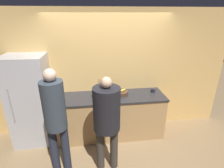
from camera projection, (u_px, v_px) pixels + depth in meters
name	position (u px, v px, depth m)	size (l,w,h in m)	color
ground_plane	(113.00, 145.00, 3.54)	(14.00, 14.00, 0.00)	#8C704C
wall_back	(109.00, 73.00, 3.72)	(5.20, 0.06, 2.60)	#E0B266
counter	(111.00, 115.00, 3.72)	(2.21, 0.70, 0.92)	tan
refrigerator	(31.00, 101.00, 3.38)	(0.74, 0.63, 1.80)	#B7B7BC
person_left	(55.00, 116.00, 2.59)	(0.33, 0.33, 1.80)	#232838
person_center	(107.00, 116.00, 2.67)	(0.41, 0.41, 1.65)	#38332D
fruit_bowl	(121.00, 93.00, 3.59)	(0.28, 0.28, 0.12)	#4C3323
utensil_crock	(100.00, 89.00, 3.68)	(0.12, 0.12, 0.30)	#ADA393
bottle_red	(94.00, 94.00, 3.41)	(0.08, 0.08, 0.24)	red
bottle_clear	(100.00, 93.00, 3.48)	(0.06, 0.06, 0.21)	silver
bottle_dark	(111.00, 91.00, 3.53)	(0.07, 0.07, 0.24)	#333338
cup_black	(153.00, 90.00, 3.70)	(0.09, 0.09, 0.08)	#28282D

